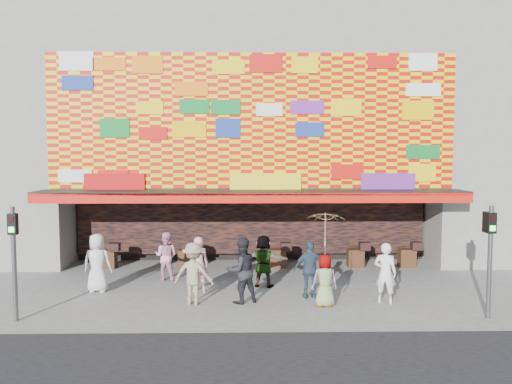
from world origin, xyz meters
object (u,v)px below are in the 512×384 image
signal_left (14,251)px  ped_g (325,280)px  ped_c (241,270)px  parasol (325,230)px  ped_i (166,256)px  ped_f (264,261)px  ped_a (97,263)px  ped_e (310,269)px  ped_b (198,264)px  ped_h (385,273)px  ped_d (194,273)px  signal_right (490,249)px

signal_left → ped_g: bearing=7.8°
ped_c → parasol: parasol is taller
signal_left → ped_i: size_ratio=1.80×
ped_c → ped_i: bearing=-72.8°
ped_f → parasol: bearing=142.2°
signal_left → parasol: (8.23, 1.12, 0.35)m
ped_a → ped_g: 7.13m
signal_left → ped_e: (7.93, 1.97, -0.99)m
ped_a → ped_f: size_ratio=1.08×
ped_a → ped_c: ped_c is taller
signal_left → ped_b: (4.49, 2.69, -0.98)m
ped_e → ped_f: bearing=-47.1°
signal_left → ped_i: bearing=53.0°
ped_g → ped_h: size_ratio=0.85×
ped_c → ped_f: ped_c is taller
ped_f → parasol: 3.04m
ped_c → ped_e: 2.12m
ped_f → parasol: size_ratio=0.87×
ped_b → ped_g: ped_b is taller
ped_c → ped_d: (-1.38, -0.11, -0.06)m
ped_d → ped_g: ped_d is taller
signal_right → ped_a: (-11.10, 2.77, -0.93)m
ped_h → parasol: parasol is taller
ped_g → ped_b: bearing=-28.6°
ped_i → parasol: parasol is taller
ped_a → parasol: (6.94, -1.65, 1.28)m
ped_d → ped_a: bearing=-11.1°
ped_b → ped_h: ped_h is taller
ped_e → ped_f: 1.89m
signal_left → ped_e: bearing=14.0°
ped_f → ped_g: size_ratio=1.14×
ped_b → ped_e: bearing=170.2°
ped_g → ped_c: bearing=-15.5°
ped_a → parasol: parasol is taller
ped_i → ped_a: bearing=51.4°
signal_left → ped_f: size_ratio=1.75×
ped_f → ped_g: ped_f is taller
ped_g → ped_i: ped_i is taller
ped_a → ped_e: ped_a is taller
ped_a → ped_e: 6.68m
ped_g → ped_e: bearing=-76.0°
ped_a → ped_g: (6.94, -1.65, -0.17)m
signal_right → ped_e: 4.99m
ped_h → ped_i: 7.40m
ped_b → parasol: 4.27m
ped_b → ped_f: ped_b is taller
ped_a → ped_c: 4.73m
signal_left → parasol: 8.32m
parasol → ped_i: bearing=147.9°
ped_g → parasol: bearing=180.0°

